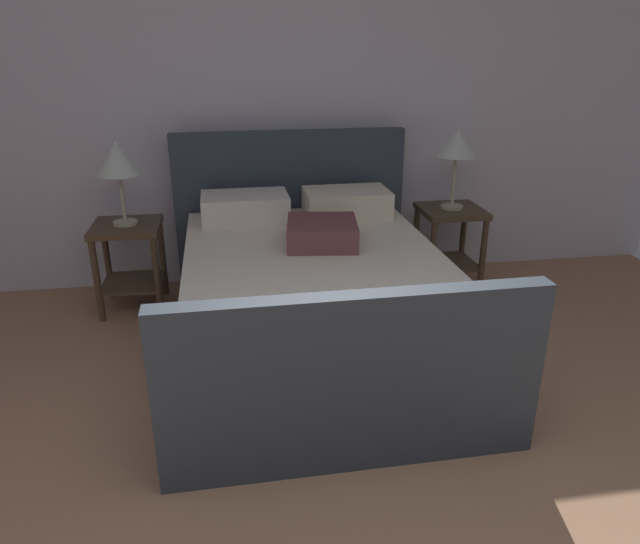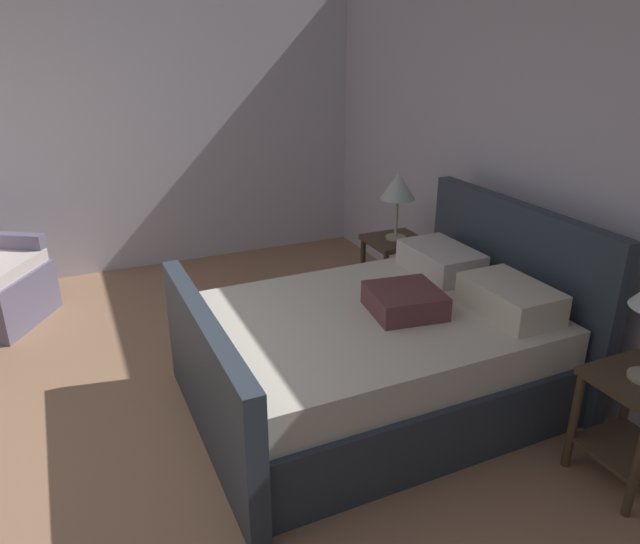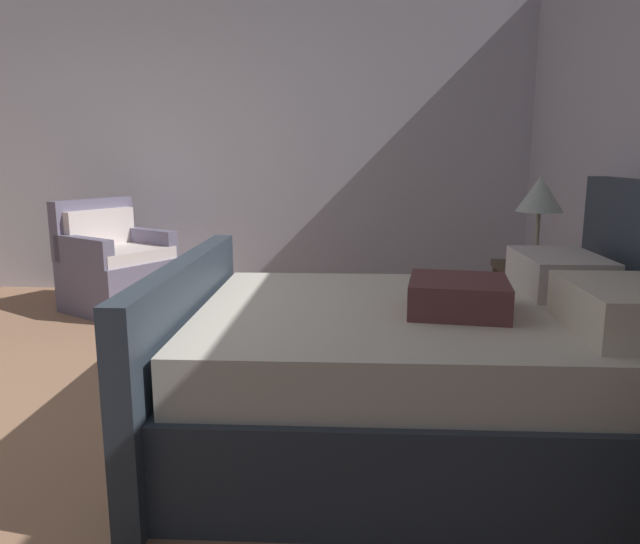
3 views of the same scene
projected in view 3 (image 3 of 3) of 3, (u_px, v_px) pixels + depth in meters
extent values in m
cube|color=silver|center=(164.00, 148.00, 5.49)|extent=(0.12, 6.71, 2.64)
cube|color=#303B47|center=(417.00, 398.00, 2.66)|extent=(1.54, 1.97, 0.40)
cube|color=#303B47|center=(188.00, 350.00, 2.67)|extent=(1.63, 0.12, 0.82)
cube|color=silver|center=(420.00, 331.00, 2.60)|extent=(1.46, 1.91, 0.22)
cube|color=silver|center=(559.00, 273.00, 2.86)|extent=(0.57, 0.37, 0.18)
cube|color=beige|center=(622.00, 309.00, 2.19)|extent=(0.57, 0.37, 0.18)
cube|color=brown|center=(458.00, 296.00, 2.48)|extent=(0.45, 0.45, 0.14)
cube|color=#4C3A28|center=(535.00, 269.00, 3.64)|extent=(0.44, 0.44, 0.04)
cube|color=#4C3A28|center=(530.00, 332.00, 3.72)|extent=(0.40, 0.40, 0.02)
cylinder|color=#4C3A28|center=(494.00, 308.00, 3.90)|extent=(0.04, 0.04, 0.56)
cylinder|color=#4C3A28|center=(508.00, 324.00, 3.53)|extent=(0.04, 0.04, 0.56)
cylinder|color=#4C3A28|center=(553.00, 309.00, 3.87)|extent=(0.04, 0.04, 0.56)
cylinder|color=#4C3A28|center=(573.00, 325.00, 3.50)|extent=(0.04, 0.04, 0.56)
cylinder|color=#B7B293|center=(535.00, 264.00, 3.64)|extent=(0.16, 0.16, 0.02)
cylinder|color=#B7B293|center=(537.00, 237.00, 3.60)|extent=(0.02, 0.02, 0.31)
cone|color=silver|center=(540.00, 194.00, 3.55)|extent=(0.28, 0.28, 0.21)
cube|color=slate|center=(120.00, 285.00, 4.92)|extent=(0.99, 0.99, 0.42)
cube|color=silver|center=(118.00, 254.00, 4.87)|extent=(0.91, 0.91, 0.10)
cube|color=slate|center=(93.00, 228.00, 5.00)|extent=(0.68, 0.48, 0.48)
cube|color=silver|center=(100.00, 231.00, 4.96)|extent=(0.57, 0.40, 0.36)
cube|color=slate|center=(83.00, 251.00, 4.61)|extent=(0.42, 0.60, 0.22)
cube|color=slate|center=(148.00, 242.00, 5.10)|extent=(0.42, 0.60, 0.22)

